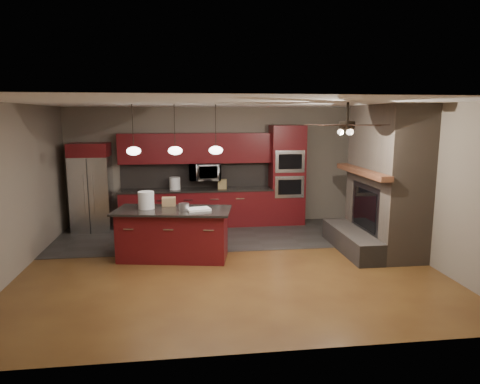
{
  "coord_description": "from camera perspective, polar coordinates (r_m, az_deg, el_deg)",
  "views": [
    {
      "loc": [
        -0.72,
        -7.28,
        2.57
      ],
      "look_at": [
        0.29,
        0.6,
        1.17
      ],
      "focal_mm": 32.0,
      "sensor_mm": 36.0,
      "label": 1
    }
  ],
  "objects": [
    {
      "name": "counter_bucket",
      "position": [
        10.1,
        -8.68,
        1.15
      ],
      "size": [
        0.31,
        0.31,
        0.29
      ],
      "primitive_type": "cylinder",
      "rotation": [
        0.0,
        0.0,
        0.28
      ],
      "color": "white",
      "rests_on": "back_cabinetry"
    },
    {
      "name": "slate_tile_patch",
      "position": [
        9.47,
        -2.7,
        -5.78
      ],
      "size": [
        7.0,
        2.4,
        0.01
      ],
      "primitive_type": "cube",
      "color": "#2D2B29",
      "rests_on": "ground"
    },
    {
      "name": "pendant_left",
      "position": [
        8.06,
        -13.99,
        5.35
      ],
      "size": [
        0.26,
        0.26,
        0.92
      ],
      "color": "black",
      "rests_on": "ceiling"
    },
    {
      "name": "pendant_right",
      "position": [
        8.03,
        -3.25,
        5.61
      ],
      "size": [
        0.26,
        0.26,
        0.92
      ],
      "color": "black",
      "rests_on": "ceiling"
    },
    {
      "name": "kitchen_island",
      "position": [
        7.95,
        -8.87,
        -5.51
      ],
      "size": [
        2.22,
        1.3,
        0.92
      ],
      "rotation": [
        0.0,
        0.0,
        -0.18
      ],
      "color": "#550F11",
      "rests_on": "ground"
    },
    {
      "name": "counter_box",
      "position": [
        10.09,
        -2.39,
        1.07
      ],
      "size": [
        0.21,
        0.17,
        0.23
      ],
      "primitive_type": "cube",
      "rotation": [
        0.0,
        0.0,
        -0.08
      ],
      "color": "olive",
      "rests_on": "back_cabinetry"
    },
    {
      "name": "refrigerator",
      "position": [
        10.25,
        -19.19,
        0.59
      ],
      "size": [
        0.85,
        0.75,
        2.0
      ],
      "color": "silver",
      "rests_on": "ground"
    },
    {
      "name": "left_wall",
      "position": [
        7.88,
        -27.88,
        0.25
      ],
      "size": [
        0.02,
        6.0,
        2.8
      ],
      "primitive_type": "cube",
      "color": "#726A5B",
      "rests_on": "ground"
    },
    {
      "name": "paint_can",
      "position": [
        7.74,
        -7.48,
        -1.96
      ],
      "size": [
        0.26,
        0.26,
        0.13
      ],
      "primitive_type": "cylinder",
      "rotation": [
        0.0,
        0.0,
        -0.57
      ],
      "color": "#AFAEB3",
      "rests_on": "kitchen_island"
    },
    {
      "name": "ceiling",
      "position": [
        7.32,
        -1.71,
        11.75
      ],
      "size": [
        7.0,
        6.0,
        0.02
      ],
      "primitive_type": "cube",
      "color": "white",
      "rests_on": "back_wall"
    },
    {
      "name": "back_cabinetry",
      "position": [
        10.17,
        -5.85,
        0.42
      ],
      "size": [
        3.59,
        0.64,
        2.2
      ],
      "color": "#550F11",
      "rests_on": "ground"
    },
    {
      "name": "microwave",
      "position": [
        10.12,
        -4.75,
        2.72
      ],
      "size": [
        0.73,
        0.41,
        0.5
      ],
      "primitive_type": "imported",
      "color": "silver",
      "rests_on": "back_cabinetry"
    },
    {
      "name": "white_bucket",
      "position": [
        7.98,
        -12.41,
        -1.06
      ],
      "size": [
        0.38,
        0.38,
        0.31
      ],
      "primitive_type": "cylinder",
      "rotation": [
        0.0,
        0.0,
        -0.41
      ],
      "color": "silver",
      "rests_on": "kitchen_island"
    },
    {
      "name": "pendant_center",
      "position": [
        8.01,
        -8.63,
        5.51
      ],
      "size": [
        0.26,
        0.26,
        0.92
      ],
      "color": "black",
      "rests_on": "ceiling"
    },
    {
      "name": "oven_tower",
      "position": [
        10.36,
        6.26,
        2.25
      ],
      "size": [
        0.8,
        0.63,
        2.38
      ],
      "color": "#550F11",
      "rests_on": "ground"
    },
    {
      "name": "right_wall",
      "position": [
        8.5,
        22.54,
        1.28
      ],
      "size": [
        0.02,
        6.0,
        2.8
      ],
      "primitive_type": "cube",
      "color": "#726A5B",
      "rests_on": "ground"
    },
    {
      "name": "back_wall",
      "position": [
        10.37,
        -3.31,
        3.47
      ],
      "size": [
        7.0,
        0.02,
        2.8
      ],
      "primitive_type": "cube",
      "color": "#726A5B",
      "rests_on": "ground"
    },
    {
      "name": "ground",
      "position": [
        7.76,
        -1.6,
        -9.4
      ],
      "size": [
        7.0,
        7.0,
        0.0
      ],
      "primitive_type": "plane",
      "color": "brown",
      "rests_on": "ground"
    },
    {
      "name": "paint_tray",
      "position": [
        7.7,
        -5.56,
        -2.3
      ],
      "size": [
        0.46,
        0.37,
        0.04
      ],
      "primitive_type": "cube",
      "rotation": [
        0.0,
        0.0,
        0.23
      ],
      "color": "white",
      "rests_on": "kitchen_island"
    },
    {
      "name": "ceiling_fan",
      "position": [
        6.96,
        14.09,
        8.73
      ],
      "size": [
        1.27,
        1.33,
        0.41
      ],
      "color": "black",
      "rests_on": "ceiling"
    },
    {
      "name": "fireplace_column",
      "position": [
        8.65,
        18.53,
        0.97
      ],
      "size": [
        1.3,
        2.1,
        2.8
      ],
      "color": "brown",
      "rests_on": "ground"
    },
    {
      "name": "cardboard_box",
      "position": [
        8.18,
        -9.47,
        -1.26
      ],
      "size": [
        0.25,
        0.19,
        0.16
      ],
      "primitive_type": "cube",
      "rotation": [
        0.0,
        0.0,
        -0.03
      ],
      "color": "olive",
      "rests_on": "kitchen_island"
    }
  ]
}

